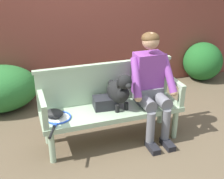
# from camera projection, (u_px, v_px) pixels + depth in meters

# --- Properties ---
(ground_plane) EXTENTS (40.00, 40.00, 0.00)m
(ground_plane) POSITION_uv_depth(u_px,v_px,m) (112.00, 140.00, 3.65)
(ground_plane) COLOR brown
(brick_garden_fence) EXTENTS (8.00, 0.30, 2.17)m
(brick_garden_fence) POSITION_uv_depth(u_px,v_px,m) (78.00, 26.00, 4.65)
(brick_garden_fence) COLOR brown
(brick_garden_fence) RESTS_ON ground
(hedge_bush_far_right) EXTENTS (0.71, 0.70, 0.70)m
(hedge_bush_far_right) POSITION_uv_depth(u_px,v_px,m) (203.00, 61.00, 5.33)
(hedge_bush_far_right) COLOR #1E5B23
(hedge_bush_far_right) RESTS_ON ground
(garden_bench) EXTENTS (1.68, 0.51, 0.44)m
(garden_bench) POSITION_uv_depth(u_px,v_px,m) (112.00, 113.00, 3.49)
(garden_bench) COLOR #9EB793
(garden_bench) RESTS_ON ground
(bench_backrest) EXTENTS (1.72, 0.06, 0.50)m
(bench_backrest) POSITION_uv_depth(u_px,v_px,m) (106.00, 82.00, 3.55)
(bench_backrest) COLOR #9EB793
(bench_backrest) RESTS_ON garden_bench
(bench_armrest_left_end) EXTENTS (0.06, 0.51, 0.28)m
(bench_armrest_left_end) POSITION_uv_depth(u_px,v_px,m) (43.00, 107.00, 3.07)
(bench_armrest_left_end) COLOR #9EB793
(bench_armrest_left_end) RESTS_ON garden_bench
(bench_armrest_right_end) EXTENTS (0.06, 0.51, 0.28)m
(bench_armrest_right_end) POSITION_uv_depth(u_px,v_px,m) (177.00, 87.00, 3.54)
(bench_armrest_right_end) COLOR #9EB793
(bench_armrest_right_end) RESTS_ON garden_bench
(person_seated) EXTENTS (0.56, 0.66, 1.31)m
(person_seated) POSITION_uv_depth(u_px,v_px,m) (151.00, 83.00, 3.48)
(person_seated) COLOR black
(person_seated) RESTS_ON ground
(dog_on_bench) EXTENTS (0.28, 0.47, 0.47)m
(dog_on_bench) POSITION_uv_depth(u_px,v_px,m) (119.00, 91.00, 3.37)
(dog_on_bench) COLOR black
(dog_on_bench) RESTS_ON garden_bench
(tennis_racket) EXTENTS (0.37, 0.58, 0.03)m
(tennis_racket) POSITION_uv_depth(u_px,v_px,m) (58.00, 119.00, 3.23)
(tennis_racket) COLOR blue
(tennis_racket) RESTS_ON garden_bench
(baseball_glove) EXTENTS (0.28, 0.26, 0.09)m
(baseball_glove) POSITION_uv_depth(u_px,v_px,m) (54.00, 113.00, 3.26)
(baseball_glove) COLOR black
(baseball_glove) RESTS_ON garden_bench
(sports_bag) EXTENTS (0.30, 0.22, 0.14)m
(sports_bag) POSITION_uv_depth(u_px,v_px,m) (105.00, 102.00, 3.46)
(sports_bag) COLOR #232328
(sports_bag) RESTS_ON garden_bench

